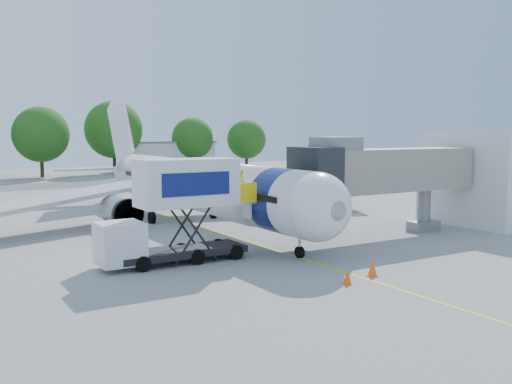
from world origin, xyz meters
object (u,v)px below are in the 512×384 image
jet_bridge (377,171)px  catering_hiloader (175,211)px  aircraft (193,185)px  ground_tug (393,281)px

jet_bridge → catering_hiloader: bearing=-180.0°
aircraft → ground_tug: bearing=-92.4°
catering_hiloader → ground_tug: catering_hiloader is taller
aircraft → catering_hiloader: bearing=-119.4°
jet_bridge → ground_tug: size_ratio=4.01×
jet_bridge → catering_hiloader: jet_bridge is taller
jet_bridge → ground_tug: jet_bridge is taller
catering_hiloader → ground_tug: size_ratio=2.45×
catering_hiloader → jet_bridge: bearing=0.0°
ground_tug → catering_hiloader: bearing=92.1°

